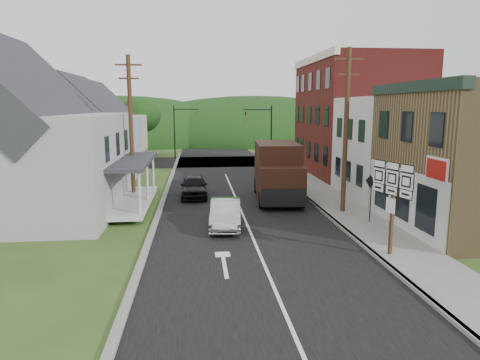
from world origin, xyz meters
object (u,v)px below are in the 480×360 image
object	(u,v)px
silver_sedan	(226,214)
dark_sedan	(194,186)
route_sign_cluster	(392,194)
warning_sign	(371,192)
delivery_van	(278,172)

from	to	relation	value
silver_sedan	dark_sedan	size ratio (longest dim) A/B	0.99
route_sign_cluster	warning_sign	xyz separation A→B (m)	(1.12, 4.69, -0.88)
dark_sedan	delivery_van	size ratio (longest dim) A/B	0.63
dark_sedan	route_sign_cluster	xyz separation A→B (m)	(7.75, -12.34, 1.86)
dark_sedan	delivery_van	distance (m)	5.63
delivery_van	warning_sign	distance (m)	7.14
silver_sedan	route_sign_cluster	bearing A→B (deg)	-34.28
silver_sedan	dark_sedan	distance (m)	7.55
delivery_van	route_sign_cluster	xyz separation A→B (m)	(2.43, -10.89, 0.74)
dark_sedan	delivery_van	xyz separation A→B (m)	(5.32, -1.45, 1.12)
route_sign_cluster	warning_sign	distance (m)	4.90
delivery_van	silver_sedan	bearing A→B (deg)	-117.66
delivery_van	route_sign_cluster	world-z (taller)	route_sign_cluster
dark_sedan	route_sign_cluster	bearing A→B (deg)	-58.44
silver_sedan	route_sign_cluster	xyz separation A→B (m)	(6.15, -4.97, 1.89)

